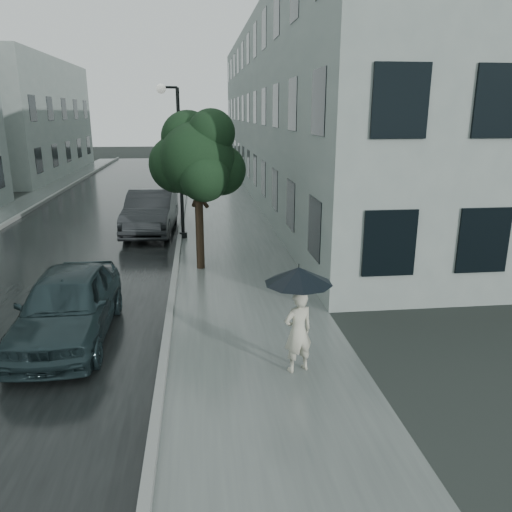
{
  "coord_description": "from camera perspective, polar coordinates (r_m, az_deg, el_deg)",
  "views": [
    {
      "loc": [
        -0.85,
        -8.75,
        4.38
      ],
      "look_at": [
        0.37,
        1.84,
        1.3
      ],
      "focal_mm": 35.0,
      "sensor_mm": 36.0,
      "label": 1
    }
  ],
  "objects": [
    {
      "name": "kerb_near",
      "position": [
        21.2,
        -8.45,
        4.23
      ],
      "size": [
        0.15,
        60.0,
        0.15
      ],
      "primitive_type": "cube",
      "color": "slate",
      "rests_on": "ground"
    },
    {
      "name": "asphalt_road",
      "position": [
        21.62,
        -17.76,
        3.66
      ],
      "size": [
        6.85,
        60.0,
        0.0
      ],
      "primitive_type": "cube",
      "color": "black",
      "rests_on": "ground"
    },
    {
      "name": "pedestrian",
      "position": [
        8.71,
        4.83,
        -8.6
      ],
      "size": [
        0.62,
        0.51,
        1.48
      ],
      "primitive_type": "imported",
      "rotation": [
        0.0,
        0.0,
        3.47
      ],
      "color": "#BAB9A3",
      "rests_on": "sidewalk"
    },
    {
      "name": "kerb_far",
      "position": [
        22.55,
        -26.54,
        3.41
      ],
      "size": [
        0.15,
        60.0,
        0.15
      ],
      "primitive_type": "cube",
      "color": "slate",
      "rests_on": "ground"
    },
    {
      "name": "car_far",
      "position": [
        19.24,
        -11.93,
        5.0
      ],
      "size": [
        1.86,
        4.8,
        1.56
      ],
      "primitive_type": "imported",
      "rotation": [
        0.0,
        0.0,
        -0.05
      ],
      "color": "#25282B",
      "rests_on": "ground"
    },
    {
      "name": "car_near",
      "position": [
        10.58,
        -20.69,
        -5.24
      ],
      "size": [
        1.68,
        4.16,
        1.42
      ],
      "primitive_type": "imported",
      "rotation": [
        0.0,
        0.0,
        0.0
      ],
      "color": "#19282B",
      "rests_on": "ground"
    },
    {
      "name": "street_tree",
      "position": [
        14.13,
        -6.72,
        11.03
      ],
      "size": [
        2.72,
        2.47,
        4.49
      ],
      "color": "#332619",
      "rests_on": "ground"
    },
    {
      "name": "ground",
      "position": [
        9.82,
        -0.95,
        -10.37
      ],
      "size": [
        120.0,
        120.0,
        0.0
      ],
      "primitive_type": "plane",
      "color": "black",
      "rests_on": "ground"
    },
    {
      "name": "building_far_b",
      "position": [
        40.85,
        -25.87,
        14.04
      ],
      "size": [
        7.02,
        18.0,
        8.0
      ],
      "color": "gray",
      "rests_on": "ground"
    },
    {
      "name": "lamp_post",
      "position": [
        17.77,
        -9.16,
        11.53
      ],
      "size": [
        0.82,
        0.47,
        5.28
      ],
      "rotation": [
        0.0,
        0.0,
        0.33
      ],
      "color": "black",
      "rests_on": "ground"
    },
    {
      "name": "umbrella",
      "position": [
        8.31,
        4.89,
        -2.21
      ],
      "size": [
        1.21,
        1.21,
        1.03
      ],
      "rotation": [
        0.0,
        0.0,
        -0.05
      ],
      "color": "black",
      "rests_on": "ground"
    },
    {
      "name": "building_near",
      "position": [
        28.95,
        6.26,
        16.27
      ],
      "size": [
        7.02,
        36.0,
        9.0
      ],
      "color": "gray",
      "rests_on": "ground"
    },
    {
      "name": "sidewalk",
      "position": [
        21.23,
        -3.5,
        4.2
      ],
      "size": [
        3.5,
        60.0,
        0.01
      ],
      "primitive_type": "cube",
      "color": "slate",
      "rests_on": "ground"
    }
  ]
}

